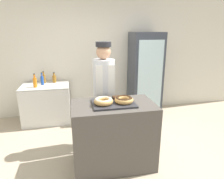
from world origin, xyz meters
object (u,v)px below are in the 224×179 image
(baker_person, at_px, (104,93))
(beverage_fridge, at_px, (145,75))
(chest_freezer, at_px, (47,103))
(donut_light_glaze, at_px, (103,101))
(bottle_blue, at_px, (42,80))
(bottle_orange, at_px, (35,82))
(brownie_back_right, at_px, (116,97))
(serving_tray, at_px, (113,103))
(donut_chocolate_glaze, at_px, (124,99))
(brownie_back_left, at_px, (106,98))
(bottle_amber, at_px, (54,79))
(bottle_amber_b, at_px, (44,79))

(baker_person, distance_m, beverage_fridge, 1.62)
(beverage_fridge, height_order, chest_freezer, beverage_fridge)
(donut_light_glaze, xyz_separation_m, bottle_blue, (-1.02, 1.80, -0.10))
(donut_light_glaze, relative_size, bottle_orange, 0.92)
(brownie_back_right, xyz_separation_m, baker_person, (-0.11, 0.42, -0.05))
(brownie_back_right, height_order, bottle_blue, bottle_blue)
(baker_person, bearing_deg, donut_light_glaze, -99.90)
(beverage_fridge, xyz_separation_m, chest_freezer, (-2.22, 0.01, -0.53))
(donut_light_glaze, bearing_deg, beverage_fridge, 54.56)
(serving_tray, distance_m, beverage_fridge, 2.05)
(donut_chocolate_glaze, xyz_separation_m, baker_person, (-0.18, 0.60, -0.07))
(brownie_back_right, bearing_deg, brownie_back_left, 180.00)
(beverage_fridge, bearing_deg, baker_person, -134.72)
(brownie_back_left, xyz_separation_m, brownie_back_right, (0.14, 0.00, 0.00))
(bottle_amber, bearing_deg, donut_light_glaze, -68.14)
(donut_chocolate_glaze, relative_size, chest_freezer, 0.26)
(baker_person, bearing_deg, bottle_amber, 123.21)
(bottle_blue, bearing_deg, bottle_orange, -125.68)
(brownie_back_left, height_order, bottle_orange, bottle_orange)
(bottle_amber, height_order, bottle_blue, bottle_blue)
(chest_freezer, relative_size, bottle_amber, 4.34)
(baker_person, xyz_separation_m, bottle_blue, (-1.12, 1.20, -0.02))
(donut_chocolate_glaze, bearing_deg, baker_person, 106.71)
(chest_freezer, height_order, bottle_blue, bottle_blue)
(serving_tray, height_order, brownie_back_left, brownie_back_left)
(brownie_back_right, xyz_separation_m, chest_freezer, (-1.18, 1.58, -0.58))
(brownie_back_left, bearing_deg, bottle_orange, 129.66)
(bottle_blue, bearing_deg, bottle_amber, 34.25)
(brownie_back_right, height_order, baker_person, baker_person)
(brownie_back_left, height_order, brownie_back_right, same)
(donut_light_glaze, xyz_separation_m, donut_chocolate_glaze, (0.28, 0.00, 0.00))
(donut_light_glaze, height_order, baker_person, baker_person)
(brownie_back_right, height_order, beverage_fridge, beverage_fridge)
(brownie_back_right, distance_m, baker_person, 0.44)
(donut_chocolate_glaze, height_order, baker_person, baker_person)
(brownie_back_left, height_order, baker_person, baker_person)
(beverage_fridge, height_order, bottle_orange, beverage_fridge)
(brownie_back_right, bearing_deg, donut_light_glaze, -140.40)
(chest_freezer, xyz_separation_m, bottle_amber, (0.18, 0.20, 0.49))
(serving_tray, bearing_deg, donut_chocolate_glaze, -9.83)
(brownie_back_left, relative_size, brownie_back_right, 1.00)
(chest_freezer, relative_size, bottle_orange, 3.49)
(chest_freezer, bearing_deg, donut_light_glaze, -61.17)
(donut_light_glaze, relative_size, chest_freezer, 0.26)
(serving_tray, xyz_separation_m, donut_light_glaze, (-0.14, -0.02, 0.05))
(donut_light_glaze, relative_size, bottle_amber_b, 1.00)
(serving_tray, bearing_deg, bottle_blue, 123.23)
(brownie_back_right, bearing_deg, baker_person, 104.65)
(beverage_fridge, height_order, bottle_amber_b, beverage_fridge)
(bottle_blue, relative_size, bottle_amber_b, 1.03)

